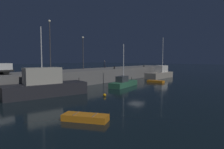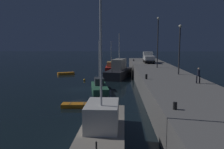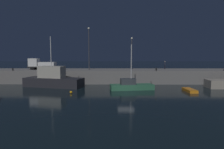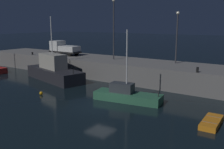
{
  "view_description": "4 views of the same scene",
  "coord_description": "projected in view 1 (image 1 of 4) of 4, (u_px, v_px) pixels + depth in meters",
  "views": [
    {
      "loc": [
        -27.93,
        -17.2,
        4.96
      ],
      "look_at": [
        -2.22,
        3.34,
        2.34
      ],
      "focal_mm": 32.17,
      "sensor_mm": 36.0,
      "label": 1
    },
    {
      "loc": [
        36.03,
        6.24,
        7.2
      ],
      "look_at": [
        -3.32,
        5.08,
        1.9
      ],
      "focal_mm": 38.31,
      "sensor_mm": 36.0,
      "label": 2
    },
    {
      "loc": [
        -1.8,
        -29.85,
        5.75
      ],
      "look_at": [
        -2.19,
        4.84,
        2.4
      ],
      "focal_mm": 32.12,
      "sensor_mm": 36.0,
      "label": 3
    },
    {
      "loc": [
        14.54,
        -19.32,
        8.18
      ],
      "look_at": [
        -1.55,
        4.36,
        2.39
      ],
      "focal_mm": 41.23,
      "sensor_mm": 36.0,
      "label": 4
    }
  ],
  "objects": [
    {
      "name": "ground_plane",
      "position": [
        136.0,
        89.0,
        32.85
      ],
      "size": [
        320.0,
        320.0,
        0.0
      ],
      "primitive_type": "plane",
      "color": "black"
    },
    {
      "name": "pier_quay",
      "position": [
        82.0,
        76.0,
        40.85
      ],
      "size": [
        66.35,
        7.72,
        2.67
      ],
      "color": "slate",
      "rests_on": "ground"
    },
    {
      "name": "fishing_trawler_red",
      "position": [
        160.0,
        74.0,
        51.29
      ],
      "size": [
        9.81,
        3.22,
        10.36
      ],
      "color": "gray",
      "rests_on": "ground"
    },
    {
      "name": "fishing_boat_blue",
      "position": [
        123.0,
        83.0,
        35.67
      ],
      "size": [
        7.46,
        3.22,
        7.5
      ],
      "color": "#2D6647",
      "rests_on": "ground"
    },
    {
      "name": "fishing_boat_orange",
      "position": [
        45.0,
        86.0,
        26.53
      ],
      "size": [
        11.25,
        5.93,
        9.07
      ],
      "color": "#232328",
      "rests_on": "ground"
    },
    {
      "name": "dinghy_orange_near",
      "position": [
        85.0,
        117.0,
        16.02
      ],
      "size": [
        2.69,
        3.89,
        0.55
      ],
      "color": "orange",
      "rests_on": "ground"
    },
    {
      "name": "rowboat_white_mid",
      "position": [
        156.0,
        81.0,
        41.73
      ],
      "size": [
        1.4,
        3.49,
        0.47
      ],
      "color": "orange",
      "rests_on": "ground"
    },
    {
      "name": "mooring_buoy_near",
      "position": [
        105.0,
        95.0,
        26.2
      ],
      "size": [
        0.4,
        0.4,
        0.4
      ],
      "primitive_type": "sphere",
      "color": "orange",
      "rests_on": "ground"
    },
    {
      "name": "lamp_post_west",
      "position": [
        50.0,
        42.0,
        34.78
      ],
      "size": [
        0.44,
        0.44,
        8.95
      ],
      "color": "#38383D",
      "rests_on": "pier_quay"
    },
    {
      "name": "lamp_post_east",
      "position": [
        83.0,
        50.0,
        43.06
      ],
      "size": [
        0.44,
        0.44,
        6.99
      ],
      "color": "#38383D",
      "rests_on": "pier_quay"
    },
    {
      "name": "dockworker",
      "position": [
        105.0,
        64.0,
        49.36
      ],
      "size": [
        0.33,
        0.46,
        1.75
      ],
      "color": "black",
      "rests_on": "pier_quay"
    },
    {
      "name": "bollard_west",
      "position": [
        114.0,
        68.0,
        43.69
      ],
      "size": [
        0.28,
        0.28,
        0.61
      ],
      "primitive_type": "cylinder",
      "color": "black",
      "rests_on": "pier_quay"
    },
    {
      "name": "bollard_east",
      "position": [
        144.0,
        66.0,
        54.55
      ],
      "size": [
        0.28,
        0.28,
        0.51
      ],
      "primitive_type": "cylinder",
      "color": "black",
      "rests_on": "pier_quay"
    }
  ]
}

